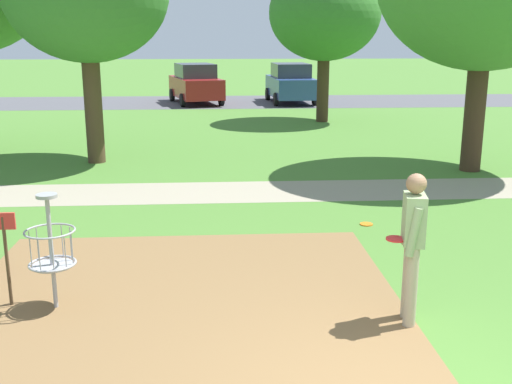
{
  "coord_description": "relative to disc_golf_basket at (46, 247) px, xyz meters",
  "views": [
    {
      "loc": [
        -1.55,
        -4.39,
        3.14
      ],
      "look_at": [
        -1.01,
        3.92,
        1.0
      ],
      "focal_mm": 42.99,
      "sensor_mm": 36.0,
      "label": 1
    }
  ],
  "objects": [
    {
      "name": "dirt_tee_pad",
      "position": [
        1.53,
        -0.05,
        -0.75
      ],
      "size": [
        5.35,
        5.25,
        0.01
      ],
      "primitive_type": "cube",
      "color": "brown",
      "rests_on": "ground"
    },
    {
      "name": "disc_golf_basket",
      "position": [
        0.0,
        0.0,
        0.0
      ],
      "size": [
        0.98,
        0.58,
        1.39
      ],
      "color": "#9E9EA3",
      "rests_on": "ground"
    },
    {
      "name": "player_waiting_left",
      "position": [
        4.12,
        -0.64,
        0.21
      ],
      "size": [
        0.43,
        0.49,
        1.71
      ],
      "color": "tan",
      "rests_on": "ground"
    },
    {
      "name": "frisbee_far_right",
      "position": [
        4.52,
        2.97,
        -0.74
      ],
      "size": [
        0.22,
        0.22,
        0.02
      ],
      "primitive_type": "cylinder",
      "color": "orange",
      "rests_on": "ground"
    },
    {
      "name": "tree_near_right",
      "position": [
        5.94,
        15.77,
        3.14
      ],
      "size": [
        4.02,
        4.02,
        5.62
      ],
      "color": "#422D1E",
      "rests_on": "ground"
    },
    {
      "name": "parking_lot_strip",
      "position": [
        3.54,
        22.97,
        -0.75
      ],
      "size": [
        36.0,
        6.0,
        0.01
      ],
      "primitive_type": "cube",
      "color": "#4C4C51",
      "rests_on": "ground"
    },
    {
      "name": "parked_car_leftmost",
      "position": [
        1.05,
        22.38,
        0.17
      ],
      "size": [
        2.77,
        4.51,
        1.84
      ],
      "color": "maroon",
      "rests_on": "ground"
    },
    {
      "name": "parked_car_center_left",
      "position": [
        5.54,
        22.38,
        0.17
      ],
      "size": [
        2.17,
        4.3,
        1.84
      ],
      "color": "#2D4784",
      "rests_on": "ground"
    },
    {
      "name": "gravel_path",
      "position": [
        3.54,
        5.38,
        -0.75
      ],
      "size": [
        40.0,
        1.76,
        0.0
      ],
      "primitive_type": "cube",
      "color": "gray",
      "rests_on": "ground"
    }
  ]
}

